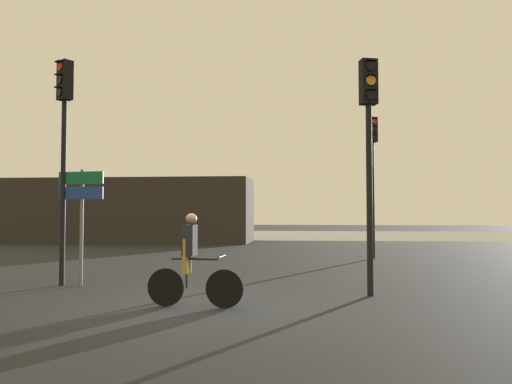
# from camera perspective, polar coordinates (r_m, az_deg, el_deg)

# --- Properties ---
(ground_plane) EXTENTS (120.00, 120.00, 0.00)m
(ground_plane) POSITION_cam_1_polar(r_m,az_deg,el_deg) (8.94, -6.49, -12.87)
(ground_plane) COLOR black
(water_strip) EXTENTS (80.00, 16.00, 0.01)m
(water_strip) POSITION_cam_1_polar(r_m,az_deg,el_deg) (37.48, 2.80, -4.89)
(water_strip) COLOR slate
(water_strip) RESTS_ON ground
(distant_building) EXTENTS (14.42, 4.00, 3.53)m
(distant_building) POSITION_cam_1_polar(r_m,az_deg,el_deg) (29.24, -14.87, -2.06)
(distant_building) COLOR #2D2823
(distant_building) RESTS_ON ground
(traffic_light_near_left) EXTENTS (0.40, 0.42, 5.08)m
(traffic_light_near_left) POSITION_cam_1_polar(r_m,az_deg,el_deg) (12.16, -21.10, 6.60)
(traffic_light_near_left) COLOR black
(traffic_light_near_left) RESTS_ON ground
(traffic_light_near_right) EXTENTS (0.37, 0.39, 4.68)m
(traffic_light_near_right) POSITION_cam_1_polar(r_m,az_deg,el_deg) (10.18, 12.78, 6.77)
(traffic_light_near_right) COLOR black
(traffic_light_near_right) RESTS_ON ground
(traffic_light_far_right) EXTENTS (0.40, 0.42, 5.06)m
(traffic_light_far_right) POSITION_cam_1_polar(r_m,az_deg,el_deg) (18.35, 13.18, 3.46)
(traffic_light_far_right) COLOR black
(traffic_light_far_right) RESTS_ON ground
(direction_sign_post) EXTENTS (1.10, 0.18, 2.60)m
(direction_sign_post) POSITION_cam_1_polar(r_m,az_deg,el_deg) (11.82, -19.35, -1.45)
(direction_sign_post) COLOR slate
(direction_sign_post) RESTS_ON ground
(cyclist) EXTENTS (1.71, 0.46, 1.62)m
(cyclist) POSITION_cam_1_polar(r_m,az_deg,el_deg) (8.77, -7.39, -7.65)
(cyclist) COLOR black
(cyclist) RESTS_ON ground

